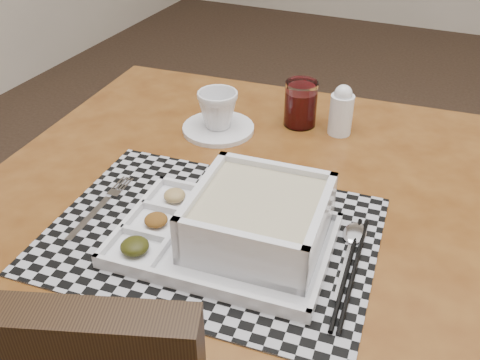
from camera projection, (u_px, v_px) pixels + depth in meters
name	position (u px, v px, depth m)	size (l,w,h in m)	color
dining_table	(242.00, 229.00, 0.96)	(1.00, 1.00, 0.70)	#4E260E
placemat	(212.00, 234.00, 0.84)	(0.50, 0.37, 0.00)	#9B9BA2
serving_tray	(249.00, 225.00, 0.80)	(0.34, 0.25, 0.09)	silver
fork	(103.00, 205.00, 0.89)	(0.03, 0.19, 0.00)	silver
spoon	(353.00, 239.00, 0.82)	(0.04, 0.18, 0.01)	silver
chopsticks	(351.00, 270.00, 0.76)	(0.03, 0.24, 0.01)	black
saucer	(218.00, 128.00, 1.12)	(0.15, 0.15, 0.01)	silver
cup	(218.00, 110.00, 1.09)	(0.08, 0.08, 0.08)	silver
juice_glass	(301.00, 105.00, 1.12)	(0.07, 0.07, 0.10)	white
creamer_bottle	(341.00, 111.00, 1.08)	(0.05, 0.05, 0.11)	silver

